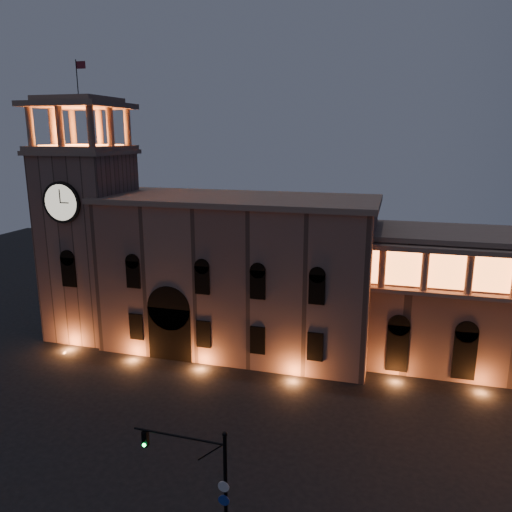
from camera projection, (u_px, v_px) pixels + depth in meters
name	position (u px, v px, depth m)	size (l,w,h in m)	color
ground	(177.00, 460.00, 38.09)	(160.00, 160.00, 0.00)	black
government_building	(237.00, 273.00, 57.09)	(30.80, 12.80, 17.60)	#79594F
clock_tower	(89.00, 235.00, 60.16)	(9.80, 9.80, 32.40)	#79594F
traffic_light	(209.00, 488.00, 28.79)	(5.99, 0.63, 8.21)	black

